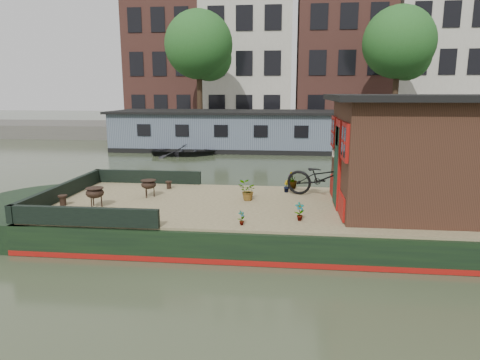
# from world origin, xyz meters

# --- Properties ---
(ground) EXTENTS (120.00, 120.00, 0.00)m
(ground) POSITION_xyz_m (0.00, 0.00, 0.00)
(ground) COLOR #313E27
(ground) RESTS_ON ground
(houseboat_hull) EXTENTS (14.01, 4.02, 0.60)m
(houseboat_hull) POSITION_xyz_m (-1.33, 0.00, 0.27)
(houseboat_hull) COLOR black
(houseboat_hull) RESTS_ON ground
(houseboat_deck) EXTENTS (11.80, 3.80, 0.05)m
(houseboat_deck) POSITION_xyz_m (0.00, 0.00, 0.62)
(houseboat_deck) COLOR tan
(houseboat_deck) RESTS_ON houseboat_hull
(bow_bulwark) EXTENTS (3.00, 4.00, 0.35)m
(bow_bulwark) POSITION_xyz_m (-5.07, 0.00, 0.82)
(bow_bulwark) COLOR black
(bow_bulwark) RESTS_ON houseboat_deck
(cabin) EXTENTS (4.00, 3.50, 2.42)m
(cabin) POSITION_xyz_m (2.19, 0.00, 1.88)
(cabin) COLOR black
(cabin) RESTS_ON houseboat_deck
(bicycle) EXTENTS (1.86, 1.05, 0.92)m
(bicycle) POSITION_xyz_m (0.20, 0.89, 1.11)
(bicycle) COLOR black
(bicycle) RESTS_ON houseboat_deck
(potted_plant_a) EXTENTS (0.23, 0.19, 0.37)m
(potted_plant_a) POSITION_xyz_m (-0.40, -1.17, 0.83)
(potted_plant_a) COLOR brown
(potted_plant_a) RESTS_ON houseboat_deck
(potted_plant_b) EXTENTS (0.17, 0.20, 0.31)m
(potted_plant_b) POSITION_xyz_m (-0.67, 1.24, 0.80)
(potted_plant_b) COLOR brown
(potted_plant_b) RESTS_ON houseboat_deck
(potted_plant_c) EXTENTS (0.44, 0.39, 0.45)m
(potted_plant_c) POSITION_xyz_m (-1.58, 0.32, 0.88)
(potted_plant_c) COLOR maroon
(potted_plant_c) RESTS_ON houseboat_deck
(potted_plant_d) EXTENTS (0.30, 0.30, 0.48)m
(potted_plant_d) POSITION_xyz_m (-0.53, 1.70, 0.89)
(potted_plant_d) COLOR brown
(potted_plant_d) RESTS_ON houseboat_deck
(potted_plant_e) EXTENTS (0.17, 0.18, 0.28)m
(potted_plant_e) POSITION_xyz_m (-1.50, -1.58, 0.79)
(potted_plant_e) COLOR brown
(potted_plant_e) RESTS_ON houseboat_deck
(brazier_front) EXTENTS (0.47, 0.47, 0.44)m
(brazier_front) POSITION_xyz_m (-4.81, -0.65, 0.87)
(brazier_front) COLOR black
(brazier_front) RESTS_ON houseboat_deck
(brazier_rear) EXTENTS (0.45, 0.45, 0.42)m
(brazier_rear) POSITION_xyz_m (-3.94, 0.37, 0.86)
(brazier_rear) COLOR black
(brazier_rear) RESTS_ON houseboat_deck
(bollard_port) EXTENTS (0.17, 0.17, 0.20)m
(bollard_port) POSITION_xyz_m (-3.71, 1.29, 0.75)
(bollard_port) COLOR black
(bollard_port) RESTS_ON houseboat_deck
(bollard_stbd) EXTENTS (0.20, 0.20, 0.23)m
(bollard_stbd) POSITION_xyz_m (-5.60, -0.59, 0.77)
(bollard_stbd) COLOR black
(bollard_stbd) RESTS_ON houseboat_deck
(dinghy) EXTENTS (3.41, 2.59, 0.66)m
(dinghy) POSITION_xyz_m (-5.78, 11.50, 0.33)
(dinghy) COLOR black
(dinghy) RESTS_ON ground
(far_houseboat) EXTENTS (20.40, 4.40, 2.11)m
(far_houseboat) POSITION_xyz_m (0.00, 14.00, 0.97)
(far_houseboat) COLOR slate
(far_houseboat) RESTS_ON ground
(quay) EXTENTS (60.00, 6.00, 0.90)m
(quay) POSITION_xyz_m (0.00, 20.50, 0.45)
(quay) COLOR #47443F
(quay) RESTS_ON ground
(townhouse_row) EXTENTS (27.25, 8.00, 16.50)m
(townhouse_row) POSITION_xyz_m (0.15, 27.50, 7.90)
(townhouse_row) COLOR brown
(townhouse_row) RESTS_ON ground
(tree_left) EXTENTS (4.40, 4.40, 7.40)m
(tree_left) POSITION_xyz_m (-6.36, 19.07, 5.89)
(tree_left) COLOR #332316
(tree_left) RESTS_ON quay
(tree_right) EXTENTS (4.40, 4.40, 7.40)m
(tree_right) POSITION_xyz_m (6.14, 19.07, 5.89)
(tree_right) COLOR #332316
(tree_right) RESTS_ON quay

